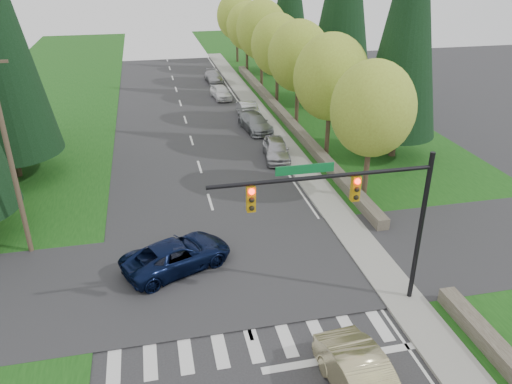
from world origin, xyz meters
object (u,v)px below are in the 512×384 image
object	(u,v)px
sedan_champagne	(365,384)
parked_car_e	(214,77)
parked_car_c	(249,111)
suv_navy	(177,255)
parked_car_b	(255,122)
parked_car_d	(221,92)
parked_car_a	(276,149)

from	to	relation	value
sedan_champagne	parked_car_e	size ratio (longest dim) A/B	1.14
sedan_champagne	parked_car_c	xyz separation A→B (m)	(2.59, 31.31, -0.09)
suv_navy	parked_car_b	distance (m)	20.45
parked_car_b	parked_car_c	bearing A→B (deg)	80.77
sedan_champagne	parked_car_d	bearing A→B (deg)	82.72
suv_navy	parked_car_a	xyz separation A→B (m)	(8.02, 12.35, 0.01)
suv_navy	parked_car_d	xyz separation A→B (m)	(6.62, 29.30, -0.06)
sedan_champagne	parked_car_b	xyz separation A→B (m)	(2.47, 28.06, -0.11)
suv_navy	parked_car_b	size ratio (longest dim) A/B	1.10
parked_car_d	parked_car_e	distance (m)	7.07
parked_car_b	parked_car_d	bearing A→B (deg)	89.86
sedan_champagne	parked_car_a	size ratio (longest dim) A/B	1.12
parked_car_b	parked_car_c	world-z (taller)	parked_car_c
sedan_champagne	parked_car_b	size ratio (longest dim) A/B	1.02
sedan_champagne	parked_car_d	size ratio (longest dim) A/B	1.24
parked_car_b	parked_car_e	distance (m)	17.53
parked_car_c	parked_car_d	world-z (taller)	parked_car_c
sedan_champagne	parked_car_d	world-z (taller)	sedan_champagne
suv_navy	parked_car_d	world-z (taller)	suv_navy
suv_navy	parked_car_d	bearing A→B (deg)	-36.31
sedan_champagne	parked_car_a	distance (m)	21.70
parked_car_d	parked_car_a	bearing A→B (deg)	-91.28
parked_car_a	parked_car_d	world-z (taller)	parked_car_a
suv_navy	parked_car_c	distance (m)	23.52
parked_car_a	parked_car_d	xyz separation A→B (m)	(-1.40, 16.95, -0.07)
parked_car_b	parked_car_c	distance (m)	3.25
parked_car_a	parked_car_c	distance (m)	9.76
sedan_champagne	parked_car_b	distance (m)	28.17
parked_car_b	sedan_champagne	bearing A→B (deg)	-102.17
parked_car_b	parked_car_e	world-z (taller)	parked_car_b
suv_navy	parked_car_c	xyz separation A→B (m)	(8.02, 22.11, -0.02)
suv_navy	parked_car_a	distance (m)	14.73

